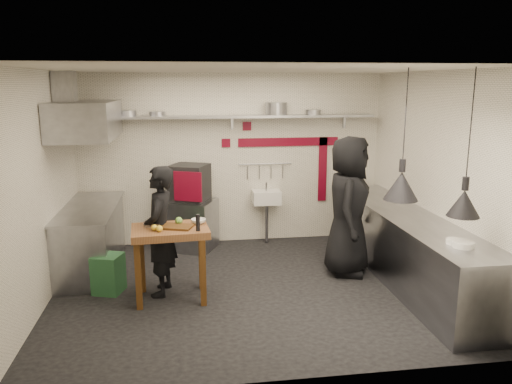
{
  "coord_description": "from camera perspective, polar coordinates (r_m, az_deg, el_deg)",
  "views": [
    {
      "loc": [
        -0.8,
        -6.08,
        2.64
      ],
      "look_at": [
        0.14,
        0.3,
        1.23
      ],
      "focal_mm": 35.0,
      "sensor_mm": 36.0,
      "label": 1
    }
  ],
  "objects": [
    {
      "name": "shelf_bracket_left",
      "position": [
        8.25,
        -16.15,
        7.54
      ],
      "size": [
        0.04,
        0.06,
        0.24
      ],
      "primitive_type": "cube",
      "color": "gray",
      "rests_on": "wall_back"
    },
    {
      "name": "veg_ball",
      "position": [
        6.27,
        -8.81,
        -3.27
      ],
      "size": [
        0.11,
        0.11,
        0.09
      ],
      "primitive_type": "sphere",
      "rotation": [
        0.0,
        0.0,
        0.15
      ],
      "color": "#62993B",
      "rests_on": "prep_table"
    },
    {
      "name": "floor",
      "position": [
        6.67,
        -0.82,
        -10.97
      ],
      "size": [
        5.0,
        5.0,
        0.0
      ],
      "primitive_type": "plane",
      "color": "black",
      "rests_on": "ground"
    },
    {
      "name": "cutting_board",
      "position": [
        6.15,
        -8.99,
        -3.94
      ],
      "size": [
        0.43,
        0.36,
        0.02
      ],
      "primitive_type": "cube",
      "rotation": [
        0.0,
        0.0,
        -0.33
      ],
      "color": "#4B2C11",
      "rests_on": "prep_table"
    },
    {
      "name": "sink_tap",
      "position": [
        8.28,
        1.19,
        0.62
      ],
      "size": [
        0.03,
        0.03,
        0.14
      ],
      "primitive_type": "cylinder",
      "color": "gray",
      "rests_on": "hand_sink"
    },
    {
      "name": "lemon_b",
      "position": [
        6.01,
        -10.98,
        -4.14
      ],
      "size": [
        0.1,
        0.1,
        0.08
      ],
      "primitive_type": "sphere",
      "rotation": [
        0.0,
        0.0,
        0.25
      ],
      "color": "gold",
      "rests_on": "prep_table"
    },
    {
      "name": "counter_right_top",
      "position": [
        6.97,
        16.98,
        -2.55
      ],
      "size": [
        0.76,
        3.9,
        0.03
      ],
      "primitive_type": "cube",
      "color": "gray",
      "rests_on": "counter_right"
    },
    {
      "name": "green_bin",
      "position": [
        6.75,
        -16.52,
        -8.93
      ],
      "size": [
        0.43,
        0.43,
        0.5
      ],
      "primitive_type": "cube",
      "rotation": [
        0.0,
        0.0,
        -0.31
      ],
      "color": "#22532F",
      "rests_on": "floor"
    },
    {
      "name": "back_shelf",
      "position": [
        8.05,
        -2.68,
        8.61
      ],
      "size": [
        4.6,
        0.34,
        0.04
      ],
      "primitive_type": "cube",
      "color": "gray",
      "rests_on": "wall_back"
    },
    {
      "name": "pepper_mill",
      "position": [
        5.96,
        -6.66,
        -3.51
      ],
      "size": [
        0.06,
        0.06,
        0.2
      ],
      "primitive_type": "cylinder",
      "rotation": [
        0.0,
        0.0,
        0.18
      ],
      "color": "black",
      "rests_on": "prep_table"
    },
    {
      "name": "hood_duct",
      "position": [
        7.3,
        -21.02,
        10.83
      ],
      "size": [
        0.28,
        0.28,
        0.5
      ],
      "primitive_type": "cube",
      "color": "gray",
      "rests_on": "ceiling"
    },
    {
      "name": "wall_front",
      "position": [
        4.24,
        2.86,
        -4.67
      ],
      "size": [
        5.0,
        0.04,
        2.8
      ],
      "primitive_type": "cube",
      "color": "silver",
      "rests_on": "floor"
    },
    {
      "name": "oven_stand",
      "position": [
        8.17,
        -7.37,
        -3.69
      ],
      "size": [
        0.92,
        0.89,
        0.8
      ],
      "primitive_type": "cube",
      "rotation": [
        0.0,
        0.0,
        -0.42
      ],
      "color": "gray",
      "rests_on": "floor"
    },
    {
      "name": "steel_tray",
      "position": [
        6.28,
        -11.86,
        -3.68
      ],
      "size": [
        0.2,
        0.16,
        0.03
      ],
      "primitive_type": "cube",
      "rotation": [
        0.0,
        0.0,
        0.21
      ],
      "color": "gray",
      "rests_on": "prep_table"
    },
    {
      "name": "oven_glass",
      "position": [
        7.73,
        -7.53,
        0.66
      ],
      "size": [
        0.36,
        0.17,
        0.34
      ],
      "primitive_type": "cube",
      "rotation": [
        0.0,
        0.0,
        -0.42
      ],
      "color": "black",
      "rests_on": "oven_door"
    },
    {
      "name": "red_band_horiz",
      "position": [
        8.4,
        3.74,
        5.74
      ],
      "size": [
        1.7,
        0.02,
        0.14
      ],
      "primitive_type": "cube",
      "color": "#610619",
      "rests_on": "wall_back"
    },
    {
      "name": "red_tile_b",
      "position": [
        8.24,
        -3.45,
        5.62
      ],
      "size": [
        0.14,
        0.02,
        0.14
      ],
      "primitive_type": "cube",
      "color": "#610619",
      "rests_on": "wall_back"
    },
    {
      "name": "chef_left",
      "position": [
        6.38,
        -10.93,
        -4.42
      ],
      "size": [
        0.48,
        0.66,
        1.65
      ],
      "primitive_type": "imported",
      "rotation": [
        0.0,
        0.0,
        -1.73
      ],
      "color": "black",
      "rests_on": "floor"
    },
    {
      "name": "pan_right",
      "position": [
        8.28,
        6.55,
        9.07
      ],
      "size": [
        0.3,
        0.3,
        0.08
      ],
      "primitive_type": "cylinder",
      "rotation": [
        0.0,
        0.0,
        -0.19
      ],
      "color": "gray",
      "rests_on": "back_shelf"
    },
    {
      "name": "pan_far_left",
      "position": [
        8.05,
        -14.42,
        8.71
      ],
      "size": [
        0.32,
        0.32,
        0.09
      ],
      "primitive_type": "cylinder",
      "rotation": [
        0.0,
        0.0,
        -0.28
      ],
      "color": "gray",
      "rests_on": "back_shelf"
    },
    {
      "name": "wall_left",
      "position": [
        6.43,
        -23.52,
        0.18
      ],
      "size": [
        0.04,
        4.2,
        2.8
      ],
      "primitive_type": "cube",
      "color": "silver",
      "rests_on": "floor"
    },
    {
      "name": "sink_drain",
      "position": [
        8.39,
        1.22,
        -3.58
      ],
      "size": [
        0.06,
        0.06,
        0.66
      ],
      "primitive_type": "cylinder",
      "color": "gray",
      "rests_on": "floor"
    },
    {
      "name": "shelf_bracket_mid",
      "position": [
        8.21,
        -2.77,
        7.98
      ],
      "size": [
        0.04,
        0.06,
        0.24
      ],
      "primitive_type": "cube",
      "color": "gray",
      "rests_on": "wall_back"
    },
    {
      "name": "wall_right",
      "position": [
        7.02,
        19.82,
        1.43
      ],
      "size": [
        0.04,
        4.2,
        2.8
      ],
      "primitive_type": "cube",
      "color": "silver",
      "rests_on": "floor"
    },
    {
      "name": "hand_sink",
      "position": [
        8.32,
        1.19,
        -0.59
      ],
      "size": [
        0.46,
        0.34,
        0.22
      ],
      "primitive_type": "cube",
      "color": "silver",
      "rests_on": "wall_back"
    },
    {
      "name": "combi_oven",
      "position": [
        8.01,
        -7.61,
        1.07
      ],
      "size": [
        0.71,
        0.69,
        0.58
      ],
      "primitive_type": "cube",
      "rotation": [
        0.0,
        0.0,
        -0.42
      ],
      "color": "black",
      "rests_on": "oven_stand"
    },
    {
      "name": "heat_lamp_far",
      "position": [
        5.54,
        23.19,
        5.08
      ],
      "size": [
        0.38,
        0.38,
        1.53
      ],
      "primitive_type": null,
      "rotation": [
        0.0,
        0.0,
        -0.15
      ],
      "color": "black",
      "rests_on": "ceiling"
    },
    {
      "name": "red_tile_a",
      "position": [
        8.25,
        -1.03,
        7.53
      ],
      "size": [
        0.14,
        0.02,
        0.14
      ],
      "primitive_type": "cube",
      "color": "#610619",
      "rests_on": "wall_back"
    },
    {
      "name": "small_bowl_right",
      "position": [
        5.86,
        21.81,
        -5.28
      ],
      "size": [
        0.26,
        0.26,
        0.05
      ],
      "primitive_type": "cylinder",
      "rotation": [
        0.0,
        0.0,
        -0.41
      ],
      "color": "silver",
      "rests_on": "counter_right_top"
    },
    {
      "name": "heat_lamp_near",
      "position": [
        5.63,
        16.6,
        6.2
      ],
      "size": [
        0.47,
        0.47,
        1.42
      ],
      "primitive_type": null,
      "rotation": [
        0.0,
        0.0,
        -0.29
      ],
      "color": "black",
      "rests_on": "ceiling"
    },
    {
      "name": "chef_right",
      "position": [
        7.03,
        10.49,
        -1.6
      ],
      "size": [
        0.92,
        1.11,
        1.94
      ],
      "primitive_type": "imported",
      "rotation": [
        0.0,
        0.0,
        1.19
      ],
      "color": "black",
      "rests_on": "floor"
    },
    {
      "name": "lemon_a",
      "position": [
        6.06,
        -11.55,
        -4.01
      ],
      "size": [
        0.08,
        0.08,
        0.07
      ],
      "primitive_type": "sphere",
      "rotation": [
        0.0,
        0.0,
        -0.06
      ],
      "color": "gold",
      "rests_on": "prep_table"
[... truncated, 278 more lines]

